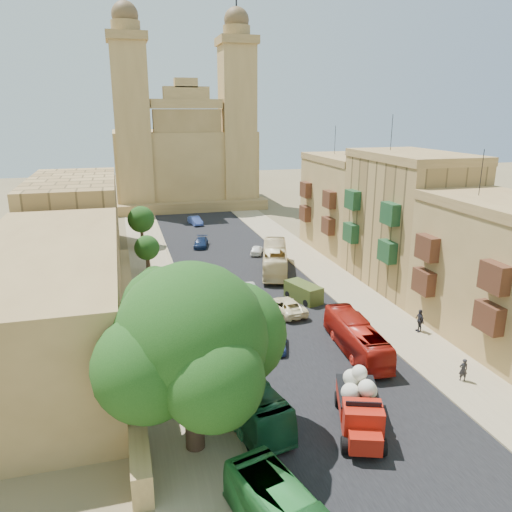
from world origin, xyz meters
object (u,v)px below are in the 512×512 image
street_tree_c (147,248)px  bus_cream_east (275,259)px  church (184,155)px  street_tree_d (141,219)px  car_dkblue (201,242)px  pedestrian_a (463,370)px  car_white_b (257,250)px  bus_green_north (237,390)px  olive_pickup (303,292)px  car_blue_a (277,341)px  car_cream (286,306)px  car_white_a (249,290)px  pedestrian_c (420,320)px  street_tree_a (169,332)px  bus_red_east (356,337)px  street_tree_b (155,282)px  ficus_tree (193,343)px  red_truck (360,404)px  car_blue_b (195,221)px

street_tree_c → bus_cream_east: street_tree_c is taller
church → street_tree_d: bearing=-108.1°
car_dkblue → pedestrian_a: pedestrian_a is taller
car_white_b → bus_green_north: bearing=94.6°
bus_green_north → olive_pickup: bearing=44.9°
street_tree_c → car_blue_a: bearing=-69.0°
car_cream → car_white_a: bearing=-75.7°
bus_green_north → car_white_b: bus_green_north is taller
car_blue_a → pedestrian_c: bearing=17.3°
street_tree_a → bus_red_east: 14.16m
car_blue_a → pedestrian_a: pedestrian_a is taller
church → car_dkblue: (-2.39, -33.18, -8.91)m
street_tree_c → car_white_b: 14.67m
bus_green_north → car_white_b: 34.88m
street_tree_b → pedestrian_a: bearing=-43.0°
car_cream → car_dkblue: size_ratio=1.18×
ficus_tree → red_truck: (9.32, -0.84, -4.67)m
car_blue_a → pedestrian_a: (10.76, -7.96, 0.21)m
bus_green_north → pedestrian_c: 18.73m
car_blue_a → street_tree_d: bearing=122.2°
ficus_tree → car_white_b: (13.33, 35.97, -5.64)m
bus_green_north → car_blue_a: 8.91m
pedestrian_c → car_white_a: bearing=-133.1°
bus_red_east → pedestrian_c: bus_red_east is taller
car_blue_a → pedestrian_a: 13.39m
car_white_b → street_tree_a: bearing=85.6°
street_tree_a → church: bearing=81.5°
bus_cream_east → street_tree_b: bearing=48.4°
street_tree_c → red_truck: 34.32m
street_tree_a → car_white_b: street_tree_a is taller
street_tree_c → church: bearing=76.8°
olive_pickup → car_cream: size_ratio=0.89×
bus_red_east → car_blue_a: size_ratio=2.53×
street_tree_b → bus_red_east: (14.00, -12.19, -1.64)m
ficus_tree → car_blue_a: size_ratio=2.93×
street_tree_c → car_dkblue: 12.33m
car_blue_a → car_white_a: size_ratio=1.01×
street_tree_d → olive_pickup: bearing=-60.6°
street_tree_c → car_dkblue: (7.61, 9.44, -2.29)m
pedestrian_a → car_cream: bearing=-48.1°
olive_pickup → car_blue_a: olive_pickup is taller
car_blue_a → car_white_b: 26.48m
street_tree_a → street_tree_d: street_tree_d is taller
street_tree_c → car_cream: street_tree_c is taller
ficus_tree → bus_red_east: size_ratio=1.16×
red_truck → bus_cream_east: (4.08, 29.31, -0.02)m
car_blue_a → car_blue_b: size_ratio=0.88×
ficus_tree → red_truck: size_ratio=1.65×
red_truck → pedestrian_c: (10.89, 10.71, -0.56)m
church → car_white_b: 39.85m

